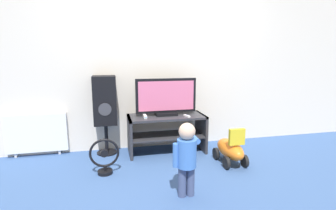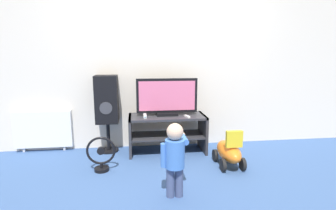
{
  "view_description": "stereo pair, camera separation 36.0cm",
  "coord_description": "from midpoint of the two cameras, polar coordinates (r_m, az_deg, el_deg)",
  "views": [
    {
      "loc": [
        -0.8,
        -3.31,
        1.39
      ],
      "look_at": [
        0.0,
        0.15,
        0.71
      ],
      "focal_mm": 28.0,
      "sensor_mm": 36.0,
      "label": 1
    },
    {
      "loc": [
        -0.44,
        -3.37,
        1.39
      ],
      "look_at": [
        0.0,
        0.15,
        0.71
      ],
      "focal_mm": 28.0,
      "sensor_mm": 36.0,
      "label": 2
    }
  ],
  "objects": [
    {
      "name": "ground_plane",
      "position": [
        3.67,
        -2.34,
        -11.45
      ],
      "size": [
        16.0,
        16.0,
        0.0
      ],
      "primitive_type": "plane",
      "color": "#38568C"
    },
    {
      "name": "radiator",
      "position": [
        4.15,
        -29.02,
        -5.39
      ],
      "size": [
        0.81,
        0.08,
        0.6
      ],
      "color": "white",
      "rests_on": "ground_plane"
    },
    {
      "name": "wall_back",
      "position": [
        3.96,
        -4.04,
        9.49
      ],
      "size": [
        10.0,
        0.06,
        2.6
      ],
      "color": "silver",
      "rests_on": "ground_plane"
    },
    {
      "name": "speaker_tower",
      "position": [
        3.77,
        -16.29,
        0.56
      ],
      "size": [
        0.31,
        0.3,
        1.11
      ],
      "color": "black",
      "rests_on": "ground_plane"
    },
    {
      "name": "remote_primary",
      "position": [
        3.66,
        1.32,
        -2.42
      ],
      "size": [
        0.07,
        0.13,
        0.03
      ],
      "color": "white",
      "rests_on": "tv_stand"
    },
    {
      "name": "game_console",
      "position": [
        3.64,
        -7.93,
        -2.43
      ],
      "size": [
        0.04,
        0.19,
        0.04
      ],
      "color": "white",
      "rests_on": "tv_stand"
    },
    {
      "name": "television",
      "position": [
        3.71,
        -3.2,
        1.65
      ],
      "size": [
        0.87,
        0.2,
        0.53
      ],
      "color": "black",
      "rests_on": "tv_stand"
    },
    {
      "name": "child",
      "position": [
        2.59,
        0.05,
        -10.55
      ],
      "size": [
        0.29,
        0.44,
        0.75
      ],
      "color": "#3F4C72",
      "rests_on": "ground_plane"
    },
    {
      "name": "tv_stand",
      "position": [
        3.78,
        -3.08,
        -5.08
      ],
      "size": [
        1.09,
        0.49,
        0.54
      ],
      "color": "#2D2D33",
      "rests_on": "ground_plane"
    },
    {
      "name": "floor_fan",
      "position": [
        3.27,
        -16.81,
        -11.04
      ],
      "size": [
        0.35,
        0.18,
        0.43
      ],
      "color": "black",
      "rests_on": "ground_plane"
    },
    {
      "name": "ride_on_toy",
      "position": [
        3.48,
        10.54,
        -9.5
      ],
      "size": [
        0.29,
        0.58,
        0.51
      ],
      "color": "orange",
      "rests_on": "ground_plane"
    }
  ]
}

